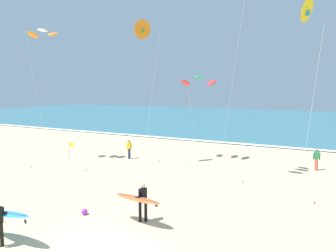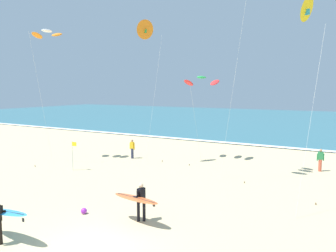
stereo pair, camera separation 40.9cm
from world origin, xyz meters
TOP-DOWN VIEW (x-y plane):
  - ground_plane at (0.00, 0.00)m, footprint 160.00×160.00m
  - ocean_water at (0.00, 53.91)m, footprint 160.00×60.00m
  - shoreline_foam at (0.00, 24.21)m, footprint 160.00×0.95m
  - surfer_lead at (-3.26, -1.24)m, footprint 2.57×0.94m
  - surfer_trailing at (0.16, 2.75)m, footprint 2.38×1.04m
  - kite_arc_ivory_mid at (-13.00, 9.46)m, footprint 2.60×3.12m
  - kite_delta_amber_far at (-5.49, 11.90)m, footprint 1.16×2.15m
  - kite_arc_emerald_high at (-2.52, 15.55)m, footprint 2.86×3.12m
  - kite_delta_golden_distant at (5.99, 6.56)m, footprint 1.01×2.85m
  - bystander_green_top at (6.30, 16.13)m, footprint 0.47×0.29m
  - bystander_yellow_top at (-7.64, 13.13)m, footprint 0.50×0.22m
  - lifeguard_flag at (-8.97, 7.86)m, footprint 0.45×0.05m
  - beach_ball at (-2.59, 2.31)m, footprint 0.28×0.28m

SIDE VIEW (x-z plane):
  - ground_plane at x=0.00m, z-range 0.00..0.00m
  - ocean_water at x=0.00m, z-range 0.00..0.08m
  - shoreline_foam at x=0.00m, z-range 0.08..0.09m
  - beach_ball at x=-2.59m, z-range 0.00..0.28m
  - bystander_green_top at x=6.30m, z-range 0.02..1.61m
  - bystander_yellow_top at x=-7.64m, z-range 0.02..1.61m
  - surfer_trailing at x=0.16m, z-range 0.20..1.90m
  - surfer_lead at x=-3.26m, z-range 0.20..1.90m
  - lifeguard_flag at x=-8.97m, z-range 0.22..2.32m
  - kite_arc_emerald_high at x=-2.52m, z-range 3.00..9.76m
  - kite_delta_golden_distant at x=5.99m, z-range 4.19..13.71m
  - kite_arc_ivory_mid at x=-13.00m, z-range 4.84..15.18m
  - kite_delta_amber_far at x=-5.49m, z-range 4.64..15.41m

